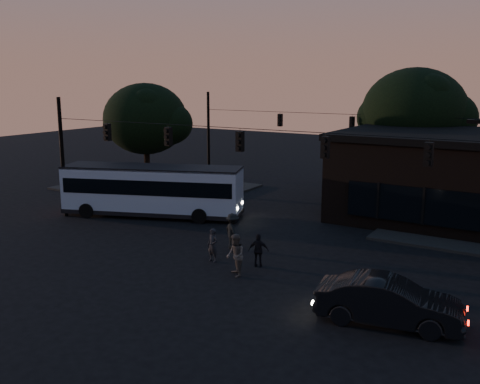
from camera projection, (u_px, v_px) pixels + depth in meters
The scene contains 13 objects.
ground at pixel (194, 272), 24.13m from camera, with size 120.00×120.00×0.00m, color black.
sidewalk_far_left at pixel (156, 187), 42.94m from camera, with size 14.00×10.00×0.15m, color black.
building at pixel (470, 178), 32.32m from camera, with size 15.40×10.41×5.40m.
tree_behind at pixel (414, 112), 39.18m from camera, with size 7.60×7.60×9.43m.
tree_left at pixel (146, 119), 40.97m from camera, with size 6.40×6.40×8.30m.
signal_rig_near at pixel (240, 164), 26.55m from camera, with size 26.24×0.30×7.50m.
signal_rig_far at pixel (351, 139), 39.96m from camera, with size 26.24×0.30×7.50m.
bus at pixel (152, 188), 33.81m from camera, with size 11.57×6.49×3.20m.
car at pixel (389, 302), 18.91m from camera, with size 1.77×5.09×1.68m, color black.
pedestrian_a at pixel (213, 245), 25.43m from camera, with size 0.59×0.39×1.62m, color black.
pedestrian_b at pixel (235, 255), 23.49m from camera, with size 0.93×0.73×1.92m, color #403C3A.
pedestrian_c at pixel (259, 250), 24.71m from camera, with size 0.93×0.39×1.59m, color black.
pedestrian_d at pixel (233, 231), 27.31m from camera, with size 1.21×0.69×1.87m, color black.
Camera 1 is at (13.69, -18.42, 8.55)m, focal length 40.00 mm.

